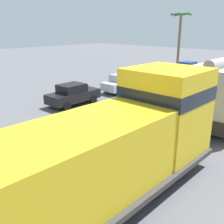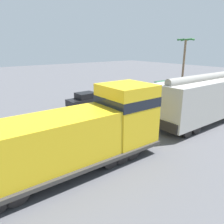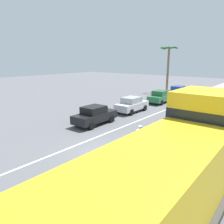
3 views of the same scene
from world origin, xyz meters
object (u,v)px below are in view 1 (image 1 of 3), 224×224
(parked_car_green, at_px, (162,74))
(parked_car_blue, at_px, (188,68))
(parked_car_black, at_px, (73,94))
(cyclist, at_px, (107,123))
(palm_tree_near, at_px, (180,27))
(parked_car_silver, at_px, (123,83))
(locomotive, at_px, (103,156))

(parked_car_green, relative_size, parked_car_blue, 1.01)
(parked_car_black, xyz_separation_m, parked_car_green, (0.03, 12.22, 0.00))
(parked_car_blue, distance_m, cyclist, 21.73)
(parked_car_green, height_order, cyclist, cyclist)
(palm_tree_near, bearing_deg, parked_car_silver, -77.85)
(parked_car_black, height_order, cyclist, cyclist)
(cyclist, bearing_deg, parked_car_blue, 106.85)
(parked_car_silver, xyz_separation_m, cyclist, (6.26, -8.44, 0.00))
(parked_car_black, distance_m, parked_car_silver, 5.80)
(cyclist, xyz_separation_m, palm_tree_near, (-9.59, 23.89, 4.80))
(locomotive, distance_m, parked_car_silver, 16.16)
(parked_car_silver, distance_m, palm_tree_near, 16.52)
(parked_car_blue, bearing_deg, cyclist, -73.15)
(parked_car_blue, relative_size, cyclist, 2.45)
(parked_car_green, bearing_deg, parked_car_blue, 91.18)
(parked_car_black, distance_m, cyclist, 6.75)
(parked_car_green, distance_m, palm_tree_near, 10.78)
(locomotive, xyz_separation_m, palm_tree_near, (-13.48, 27.99, 3.82))
(parked_car_silver, relative_size, cyclist, 2.45)
(locomotive, bearing_deg, parked_car_green, 117.98)
(parked_car_black, height_order, palm_tree_near, palm_tree_near)
(locomotive, bearing_deg, parked_car_silver, 129.01)
(parked_car_black, distance_m, parked_car_blue, 18.15)
(palm_tree_near, bearing_deg, cyclist, -68.14)
(parked_car_black, bearing_deg, locomotive, -33.71)
(cyclist, height_order, palm_tree_near, palm_tree_near)
(parked_car_black, distance_m, palm_tree_near, 22.05)
(locomotive, xyz_separation_m, parked_car_black, (-10.10, 6.74, -0.98))
(parked_car_green, bearing_deg, palm_tree_near, 110.69)
(cyclist, bearing_deg, parked_car_black, 156.95)
(parked_car_blue, xyz_separation_m, palm_tree_near, (-3.29, 3.09, 4.80))
(parked_car_green, bearing_deg, parked_car_silver, -90.73)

